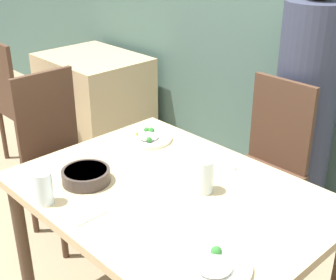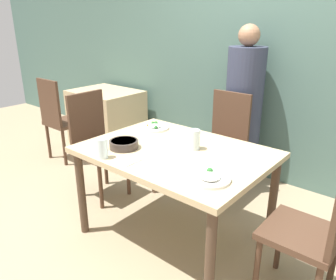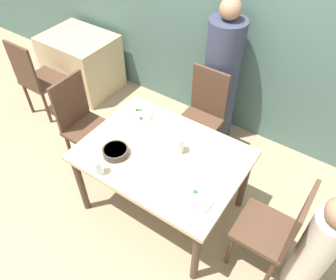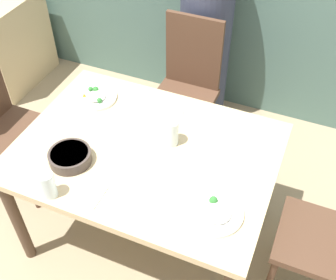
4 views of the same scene
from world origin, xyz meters
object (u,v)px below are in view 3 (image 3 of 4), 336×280
at_px(person_child, 315,251).
at_px(person_adult, 221,81).
at_px(chair_child_spot, 276,229).
at_px(glass_water_tall, 179,145).
at_px(plate_rice_adult, 139,115).
at_px(bowl_curry, 116,151).
at_px(chair_adult_spot, 202,114).

bearing_deg(person_child, person_adult, 139.71).
bearing_deg(chair_child_spot, glass_water_tall, -95.57).
bearing_deg(person_child, glass_water_tall, 175.78).
bearing_deg(person_child, chair_child_spot, -180.00).
bearing_deg(plate_rice_adult, bowl_curry, -74.35).
xyz_separation_m(plate_rice_adult, glass_water_tall, (0.53, -0.16, 0.06)).
xyz_separation_m(person_child, bowl_curry, (-1.57, -0.22, 0.24)).
height_order(bowl_curry, glass_water_tall, glass_water_tall).
distance_m(chair_child_spot, person_child, 0.29).
xyz_separation_m(chair_adult_spot, plate_rice_adult, (-0.34, -0.56, 0.22)).
bearing_deg(bowl_curry, glass_water_tall, 37.63).
relative_size(chair_child_spot, person_adult, 0.63).
bearing_deg(chair_adult_spot, chair_child_spot, -37.02).
xyz_separation_m(chair_child_spot, glass_water_tall, (-0.89, 0.09, 0.28)).
bearing_deg(person_adult, bowl_curry, -98.77).
bearing_deg(plate_rice_adult, glass_water_tall, -16.99).
bearing_deg(person_adult, chair_adult_spot, -90.00).
xyz_separation_m(chair_adult_spot, bowl_curry, (-0.21, -1.03, 0.23)).
distance_m(bowl_curry, plate_rice_adult, 0.48).
distance_m(chair_child_spot, bowl_curry, 1.33).
bearing_deg(chair_adult_spot, person_adult, 90.00).
xyz_separation_m(chair_adult_spot, glass_water_tall, (0.18, -0.72, 0.28)).
xyz_separation_m(chair_child_spot, bowl_curry, (-1.29, -0.22, 0.23)).
bearing_deg(plate_rice_adult, chair_child_spot, -9.91).
bearing_deg(glass_water_tall, chair_adult_spot, 104.22).
distance_m(chair_adult_spot, bowl_curry, 1.08).
bearing_deg(glass_water_tall, bowl_curry, -142.37).
bearing_deg(person_child, plate_rice_adult, 171.73).
height_order(chair_adult_spot, person_child, person_child).
height_order(person_adult, person_child, person_adult).
bearing_deg(chair_child_spot, plate_rice_adult, -99.91).
distance_m(chair_child_spot, plate_rice_adult, 1.46).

